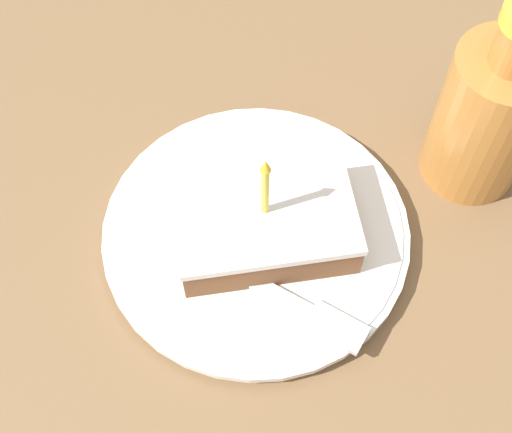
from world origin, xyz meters
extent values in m
cube|color=brown|center=(0.00, 0.00, -0.02)|extent=(2.40, 2.40, 0.04)
cylinder|color=white|center=(0.01, 0.02, 0.01)|extent=(0.24, 0.24, 0.02)
cylinder|color=white|center=(0.01, 0.02, 0.01)|extent=(0.25, 0.25, 0.01)
cube|color=brown|center=(0.00, 0.01, 0.03)|extent=(0.09, 0.14, 0.03)
cube|color=silver|center=(0.00, 0.01, 0.05)|extent=(0.09, 0.14, 0.01)
cylinder|color=#EAD84C|center=(0.00, 0.01, 0.08)|extent=(0.01, 0.01, 0.05)
cone|color=yellow|center=(0.00, 0.01, 0.12)|extent=(0.01, 0.01, 0.01)
cube|color=#B2B2B7|center=(-0.03, 0.04, 0.02)|extent=(0.09, 0.10, 0.00)
cube|color=#B2B2B7|center=(-0.09, -0.03, 0.02)|extent=(0.05, 0.05, 0.00)
cylinder|color=#B27233|center=(0.05, -0.18, 0.07)|extent=(0.08, 0.08, 0.13)
camera|label=1|loc=(-0.27, 0.06, 0.52)|focal=50.00mm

